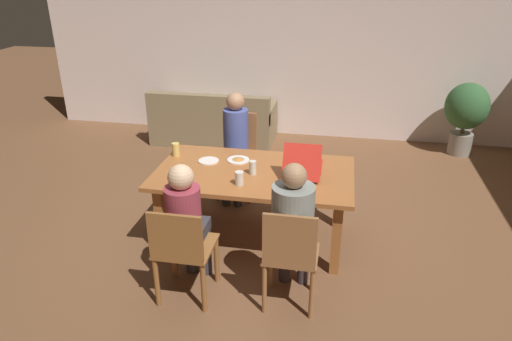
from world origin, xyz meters
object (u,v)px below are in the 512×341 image
(potted_plant, at_px, (466,111))
(person_0, at_px, (187,218))
(chair_0, at_px, (182,250))
(person_1, at_px, (235,139))
(plate_1, at_px, (238,160))
(chair_2, at_px, (290,255))
(couch, at_px, (214,124))
(chair_1, at_px, (238,152))
(drinking_glass_3, at_px, (239,178))
(drinking_glass_0, at_px, (176,150))
(dining_table, at_px, (254,180))
(plate_0, at_px, (209,161))
(drinking_glass_2, at_px, (175,175))
(person_2, at_px, (293,222))
(pizza_box_0, at_px, (303,165))
(drinking_glass_1, at_px, (253,168))

(potted_plant, bearing_deg, person_0, -128.44)
(chair_0, bearing_deg, potted_plant, 52.70)
(person_1, height_order, plate_1, person_1)
(chair_2, bearing_deg, couch, 113.95)
(person_0, distance_m, chair_1, 1.88)
(chair_1, bearing_deg, chair_0, -90.00)
(chair_2, xyz_separation_m, drinking_glass_3, (-0.54, 0.66, 0.29))
(drinking_glass_0, bearing_deg, potted_plant, 37.11)
(dining_table, bearing_deg, chair_1, 110.97)
(drinking_glass_0, xyz_separation_m, drinking_glass_3, (0.78, -0.54, -0.01))
(plate_0, distance_m, drinking_glass_0, 0.38)
(drinking_glass_0, bearing_deg, chair_2, -42.15)
(chair_2, relative_size, drinking_glass_2, 6.13)
(drinking_glass_0, bearing_deg, dining_table, -15.07)
(chair_0, relative_size, chair_1, 0.91)
(plate_0, distance_m, plate_1, 0.30)
(person_2, xyz_separation_m, drinking_glass_0, (-1.33, 1.07, 0.09))
(drinking_glass_3, xyz_separation_m, couch, (-1.06, 2.95, -0.53))
(chair_2, bearing_deg, chair_1, 113.35)
(pizza_box_0, bearing_deg, potted_plant, 52.18)
(plate_0, bearing_deg, chair_1, 82.84)
(dining_table, relative_size, drinking_glass_0, 13.70)
(dining_table, height_order, pizza_box_0, pizza_box_0)
(chair_2, bearing_deg, dining_table, 115.73)
(drinking_glass_1, distance_m, couch, 2.98)
(dining_table, xyz_separation_m, plate_1, (-0.21, 0.23, 0.10))
(pizza_box_0, bearing_deg, plate_1, 171.98)
(chair_2, height_order, drinking_glass_3, chair_2)
(person_0, distance_m, chair_2, 0.88)
(dining_table, relative_size, chair_0, 2.14)
(chair_1, relative_size, person_2, 0.78)
(person_2, xyz_separation_m, drinking_glass_3, (-0.54, 0.53, 0.08))
(chair_1, xyz_separation_m, pizza_box_0, (0.84, -0.87, 0.28))
(person_2, xyz_separation_m, couch, (-1.60, 3.48, -0.45))
(person_0, height_order, potted_plant, person_0)
(chair_0, distance_m, plate_1, 1.29)
(dining_table, relative_size, chair_1, 1.94)
(dining_table, bearing_deg, chair_0, -110.66)
(person_2, bearing_deg, drinking_glass_3, 135.66)
(person_2, bearing_deg, person_1, 116.67)
(plate_1, bearing_deg, plate_0, -165.23)
(chair_2, xyz_separation_m, person_2, (-0.00, 0.13, 0.21))
(chair_0, relative_size, plate_0, 4.30)
(person_0, distance_m, pizza_box_0, 1.31)
(plate_1, relative_size, couch, 0.12)
(dining_table, distance_m, drinking_glass_2, 0.77)
(chair_1, height_order, pizza_box_0, pizza_box_0)
(chair_0, distance_m, chair_2, 0.85)
(plate_0, relative_size, potted_plant, 0.20)
(person_0, height_order, chair_1, person_0)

